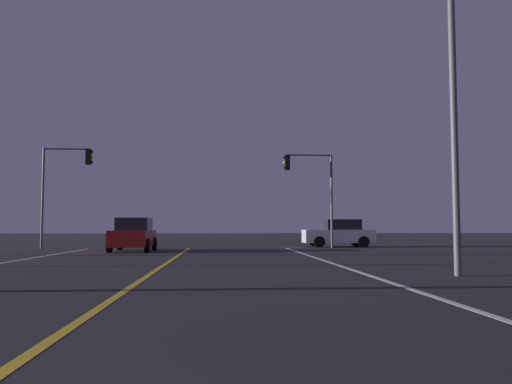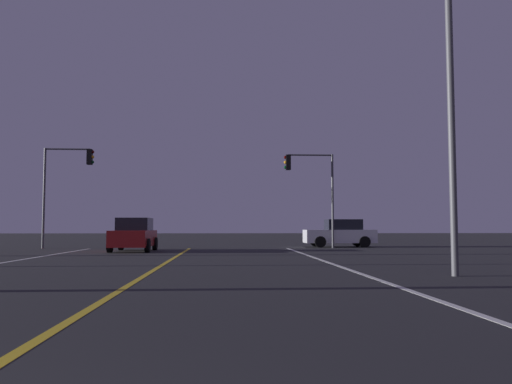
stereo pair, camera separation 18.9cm
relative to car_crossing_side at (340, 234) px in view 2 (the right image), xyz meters
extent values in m
cube|color=silver|center=(-3.50, -19.33, -0.82)|extent=(0.16, 35.07, 0.01)
cube|color=gold|center=(-9.15, -19.33, -0.82)|extent=(0.16, 35.07, 0.01)
cylinder|color=black|center=(-1.41, -0.90, -0.48)|extent=(0.68, 0.22, 0.68)
cylinder|color=black|center=(-1.41, 0.90, -0.48)|extent=(0.68, 0.22, 0.68)
cylinder|color=black|center=(1.29, -0.90, -0.48)|extent=(0.68, 0.22, 0.68)
cylinder|color=black|center=(1.29, 0.90, -0.48)|extent=(0.68, 0.22, 0.68)
cube|color=silver|center=(-0.06, 0.00, -0.16)|extent=(4.30, 1.80, 0.80)
cube|color=black|center=(0.19, 0.00, 0.56)|extent=(2.10, 1.60, 0.64)
cube|color=red|center=(2.04, -0.60, -0.06)|extent=(0.08, 0.24, 0.16)
cube|color=red|center=(2.04, 0.60, -0.06)|extent=(0.08, 0.24, 0.16)
cylinder|color=black|center=(-10.87, -6.37, -0.48)|extent=(0.22, 0.68, 0.68)
cylinder|color=black|center=(-12.67, -6.37, -0.48)|extent=(0.22, 0.68, 0.68)
cylinder|color=black|center=(-10.87, -3.67, -0.48)|extent=(0.22, 0.68, 0.68)
cylinder|color=black|center=(-12.67, -3.67, -0.48)|extent=(0.22, 0.68, 0.68)
cube|color=maroon|center=(-11.77, -5.02, -0.16)|extent=(1.80, 4.30, 0.80)
cube|color=black|center=(-11.77, -4.77, 0.56)|extent=(1.60, 2.10, 0.64)
cube|color=red|center=(-11.17, -2.92, -0.06)|extent=(0.24, 0.08, 0.16)
cube|color=red|center=(-12.37, -2.92, -0.06)|extent=(0.24, 0.08, 0.16)
cylinder|color=#4C4C51|center=(-0.73, -1.29, 1.97)|extent=(0.14, 0.14, 5.58)
cylinder|color=#4C4C51|center=(-2.05, -1.29, 4.70)|extent=(2.65, 0.10, 0.10)
cube|color=black|center=(-3.38, -1.29, 4.25)|extent=(0.28, 0.36, 0.90)
sphere|color=#3A0605|center=(-3.54, -1.29, 4.55)|extent=(0.20, 0.20, 0.20)
sphere|color=orange|center=(-3.54, -1.29, 4.25)|extent=(0.20, 0.20, 0.20)
sphere|color=#063816|center=(-3.54, -1.29, 3.95)|extent=(0.20, 0.20, 0.20)
cylinder|color=#4C4C51|center=(-17.57, -1.29, 2.08)|extent=(0.14, 0.14, 5.81)
cylinder|color=#4C4C51|center=(-16.29, -1.29, 4.94)|extent=(2.55, 0.10, 0.10)
cube|color=black|center=(-15.02, -1.29, 4.49)|extent=(0.28, 0.36, 0.90)
sphere|color=#3A0605|center=(-14.86, -1.29, 4.79)|extent=(0.20, 0.20, 0.20)
sphere|color=orange|center=(-14.86, -1.29, 4.49)|extent=(0.20, 0.20, 0.20)
sphere|color=#063816|center=(-14.86, -1.29, 4.19)|extent=(0.20, 0.20, 0.20)
cylinder|color=#4C4C51|center=(-1.31, -19.08, 3.24)|extent=(0.18, 0.18, 8.12)
camera|label=1|loc=(-7.29, -32.02, 0.42)|focal=36.65mm
camera|label=2|loc=(-7.10, -32.02, 0.42)|focal=36.65mm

